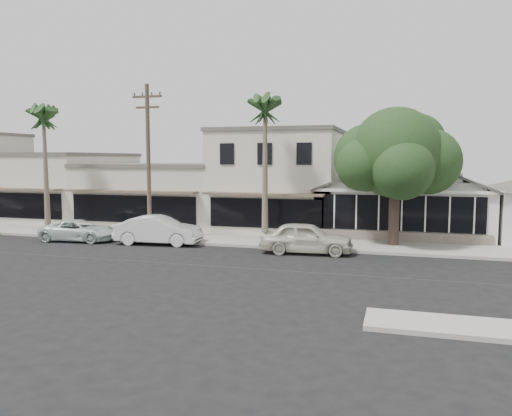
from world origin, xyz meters
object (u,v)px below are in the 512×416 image
(utility_pole, at_px, (148,159))
(car_2, at_px, (79,231))
(shade_tree, at_px, (395,156))
(car_1, at_px, (158,230))
(car_0, at_px, (306,238))

(utility_pole, relative_size, car_2, 2.03)
(car_2, distance_m, shade_tree, 18.47)
(car_1, distance_m, car_2, 5.01)
(car_1, xyz_separation_m, car_2, (-5.00, -0.28, -0.19))
(car_0, bearing_deg, utility_pole, 79.30)
(car_0, bearing_deg, car_2, 84.95)
(car_1, bearing_deg, shade_tree, -82.14)
(car_2, xyz_separation_m, shade_tree, (17.67, 3.15, 4.35))
(car_0, xyz_separation_m, shade_tree, (4.18, 3.20, 4.17))
(utility_pole, xyz_separation_m, shade_tree, (13.54, 2.24, 0.18))
(utility_pole, relative_size, car_0, 1.92)
(car_2, bearing_deg, car_1, -92.25)
(car_0, relative_size, car_2, 1.06)
(car_0, height_order, car_1, car_1)
(car_0, xyz_separation_m, car_2, (-13.49, 0.05, -0.18))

